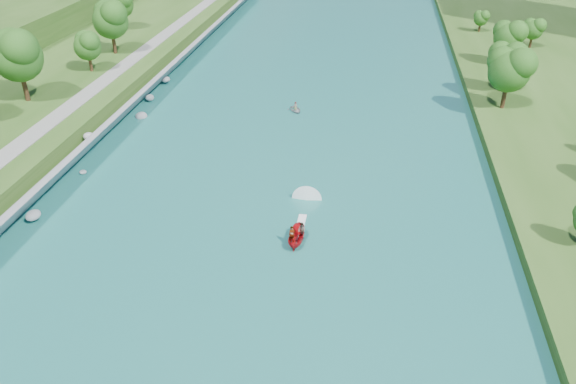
# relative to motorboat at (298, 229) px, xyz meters

# --- Properties ---
(ground) EXTENTS (260.00, 260.00, 0.00)m
(ground) POSITION_rel_motorboat_xyz_m (-4.83, -12.36, -0.80)
(ground) COLOR #2D5119
(ground) RESTS_ON ground
(river_water) EXTENTS (55.00, 240.00, 0.10)m
(river_water) POSITION_rel_motorboat_xyz_m (-4.83, 7.64, -0.75)
(river_water) COLOR #195F58
(river_water) RESTS_ON ground
(riprap_bank) EXTENTS (4.39, 236.00, 4.38)m
(riprap_bank) POSITION_rel_motorboat_xyz_m (-30.65, 6.46, 0.97)
(riprap_bank) COLOR slate
(riprap_bank) RESTS_ON ground
(riverside_path) EXTENTS (3.00, 200.00, 0.10)m
(riverside_path) POSITION_rel_motorboat_xyz_m (-37.33, 7.64, 2.75)
(riverside_path) COLOR gray
(riverside_path) RESTS_ON berm_west
(trees_east) EXTENTS (17.98, 140.24, 11.30)m
(trees_east) POSITION_rel_motorboat_xyz_m (31.39, 33.63, 5.26)
(trees_east) COLOR #1B5115
(trees_east) RESTS_ON berm_east
(motorboat) EXTENTS (3.60, 18.84, 2.23)m
(motorboat) POSITION_rel_motorboat_xyz_m (0.00, 0.00, 0.00)
(motorboat) COLOR #AE0D13
(motorboat) RESTS_ON river_water
(raft) EXTENTS (3.33, 3.71, 1.55)m
(raft) POSITION_rel_motorboat_xyz_m (-5.30, 34.45, -0.34)
(raft) COLOR gray
(raft) RESTS_ON river_water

